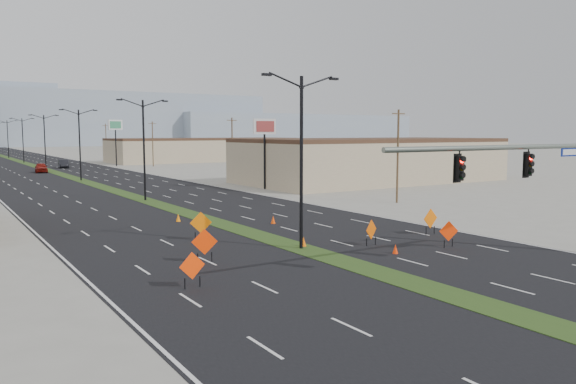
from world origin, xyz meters
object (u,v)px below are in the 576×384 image
cone_1 (395,249)px  cone_3 (178,218)px  car_left (41,168)px  construction_sign_4 (430,219)px  construction_sign_3 (371,231)px  streetlight_5 (8,138)px  cone_0 (303,242)px  construction_sign_2 (201,224)px  streetlight_0 (301,157)px  car_mid (64,164)px  streetlight_1 (144,147)px  construction_sign_0 (192,267)px  streetlight_3 (45,140)px  streetlight_2 (80,142)px  streetlight_4 (23,139)px  pole_sign_east_near (265,132)px  signal_mast (550,172)px  pole_sign_east_far (115,128)px  construction_sign_1 (205,243)px  construction_sign_5 (449,232)px  cone_2 (273,220)px

cone_1 → cone_3: cone_3 is taller
car_left → construction_sign_4: construction_sign_4 is taller
construction_sign_3 → cone_3: 16.30m
streetlight_5 → cone_3: streetlight_5 is taller
cone_0 → construction_sign_2: bearing=130.1°
cone_1 → construction_sign_3: bearing=81.9°
streetlight_0 → car_mid: size_ratio=2.07×
streetlight_0 → car_mid: bearing=87.5°
car_left → streetlight_1: bearing=-81.2°
streetlight_5 → construction_sign_0: streetlight_5 is taller
construction_sign_4 → cone_0: bearing=169.1°
streetlight_3 → streetlight_2: bearing=-90.0°
streetlight_4 → streetlight_2: bearing=-90.0°
streetlight_0 → construction_sign_2: streetlight_0 is taller
streetlight_3 → pole_sign_east_near: bearing=-73.2°
signal_mast → cone_1: bearing=128.7°
car_mid → construction_sign_0: (-12.44, -91.90, 0.15)m
cone_3 → streetlight_3: bearing=88.2°
construction_sign_0 → pole_sign_east_near: bearing=52.7°
streetlight_3 → streetlight_4: (0.00, 28.00, 0.00)m
streetlight_0 → car_left: streetlight_0 is taller
construction_sign_4 → pole_sign_east_far: (4.21, 88.95, 6.61)m
car_mid → construction_sign_2: 82.36m
car_left → construction_sign_1: (-4.25, -76.74, 0.25)m
signal_mast → pole_sign_east_far: pole_sign_east_far is taller
signal_mast → cone_1: (-4.84, 6.03, -4.52)m
streetlight_1 → pole_sign_east_far: streetlight_1 is taller
pole_sign_east_near → construction_sign_0: bearing=-109.9°
construction_sign_1 → cone_3: 14.33m
signal_mast → streetlight_2: streetlight_2 is taller
construction_sign_3 → signal_mast: bearing=-82.2°
signal_mast → cone_3: size_ratio=26.74×
streetlight_2 → car_mid: streetlight_2 is taller
streetlight_3 → pole_sign_east_near: streetlight_3 is taller
cone_0 → pole_sign_east_near: size_ratio=0.07×
streetlight_0 → streetlight_1: bearing=90.0°
streetlight_1 → streetlight_4: 84.00m
streetlight_3 → pole_sign_east_far: (14.08, 4.14, 2.23)m
construction_sign_2 → cone_3: 8.17m
streetlight_2 → construction_sign_5: bearing=-82.9°
streetlight_2 → construction_sign_3: 57.83m
construction_sign_2 → cone_2: construction_sign_2 is taller
cone_0 → cone_3: size_ratio=1.01×
construction_sign_0 → pole_sign_east_far: (22.77, 92.49, 6.70)m
construction_sign_1 → cone_0: construction_sign_1 is taller
construction_sign_1 → construction_sign_4: (16.12, -0.57, -0.03)m
construction_sign_3 → construction_sign_5: bearing=-59.5°
streetlight_2 → construction_sign_3: size_ratio=6.30×
streetlight_2 → streetlight_4: size_ratio=1.00×
streetlight_4 → construction_sign_3: (4.07, -113.51, -4.48)m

